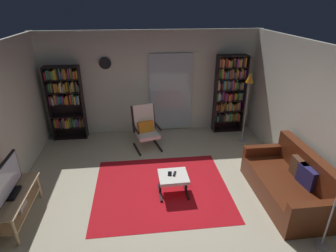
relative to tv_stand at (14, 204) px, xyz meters
name	(u,v)px	position (x,y,z in m)	size (l,w,h in m)	color
ground_plane	(163,198)	(2.37, 0.25, -0.33)	(7.02, 7.02, 0.00)	#C0B89B
wall_back	(151,83)	(2.37, 3.15, 0.97)	(5.60, 0.06, 2.60)	silver
wall_right	(321,125)	(5.07, 0.25, 0.97)	(0.06, 6.00, 2.60)	silver
glass_door_panel	(171,93)	(2.86, 3.08, 0.72)	(1.10, 0.01, 2.00)	silver
area_rug	(162,188)	(2.37, 0.53, -0.33)	(2.47, 2.13, 0.01)	red
tv_stand	(14,204)	(0.00, 0.00, 0.00)	(0.49, 1.18, 0.50)	tan
television	(7,181)	(0.00, 0.00, 0.44)	(0.20, 0.86, 0.57)	black
bookshelf_near_tv	(66,99)	(0.26, 2.92, 0.70)	(0.81, 0.30, 1.84)	black
bookshelf_near_sofa	(229,91)	(4.36, 2.89, 0.76)	(0.76, 0.30, 2.01)	black
leather_sofa	(290,183)	(4.58, 0.01, -0.02)	(0.90, 1.83, 0.88)	#5A2613
lounge_armchair	(146,126)	(2.16, 2.21, 0.20)	(0.70, 0.77, 1.02)	black
ottoman	(173,178)	(2.57, 0.38, -0.01)	(0.53, 0.49, 0.39)	white
tv_remote	(175,174)	(2.60, 0.41, 0.06)	(0.04, 0.14, 0.02)	black
cell_phone	(170,174)	(2.51, 0.43, 0.06)	(0.07, 0.14, 0.01)	black
floor_lamp_by_shelf	(248,89)	(4.56, 2.19, 1.04)	(0.22, 0.22, 1.73)	#A5A5AD
wall_clock	(105,63)	(1.27, 3.08, 1.52)	(0.29, 0.03, 0.29)	silver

